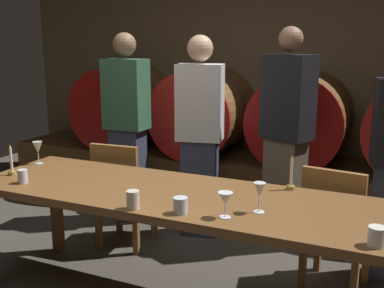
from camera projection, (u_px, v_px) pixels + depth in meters
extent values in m
cube|color=brown|center=(268.00, 64.00, 5.01)|extent=(5.97, 0.24, 2.84)
cube|color=brown|center=(249.00, 181.00, 4.77)|extent=(5.38, 0.90, 0.51)
cylinder|color=brown|center=(126.00, 107.00, 5.21)|extent=(0.86, 0.88, 0.86)
cylinder|color=maroon|center=(103.00, 112.00, 4.80)|extent=(0.88, 0.03, 0.88)
cylinder|color=maroon|center=(146.00, 102.00, 5.61)|extent=(0.88, 0.03, 0.88)
cylinder|color=#2D2D33|center=(126.00, 107.00, 5.21)|extent=(0.87, 0.04, 0.87)
cylinder|color=brown|center=(205.00, 112.00, 4.82)|extent=(0.86, 0.88, 0.86)
cylinder|color=#B21C16|center=(187.00, 119.00, 4.42)|extent=(0.88, 0.03, 0.88)
cylinder|color=#B21C16|center=(221.00, 106.00, 5.23)|extent=(0.88, 0.03, 0.88)
cylinder|color=#2D2D33|center=(205.00, 112.00, 4.82)|extent=(0.87, 0.04, 0.87)
cylinder|color=brown|center=(302.00, 118.00, 4.42)|extent=(0.86, 0.88, 0.86)
cylinder|color=maroon|center=(292.00, 126.00, 4.02)|extent=(0.88, 0.03, 0.88)
cylinder|color=maroon|center=(311.00, 112.00, 4.82)|extent=(0.88, 0.03, 0.88)
cylinder|color=#2D2D33|center=(302.00, 118.00, 4.42)|extent=(0.87, 0.04, 0.87)
cube|color=brown|center=(185.00, 198.00, 2.77)|extent=(2.74, 0.80, 0.05)
cube|color=brown|center=(57.00, 209.00, 3.68)|extent=(0.07, 0.07, 0.72)
cube|color=brown|center=(126.00, 193.00, 3.82)|extent=(0.43, 0.43, 0.04)
cube|color=brown|center=(114.00, 172.00, 3.60)|extent=(0.40, 0.07, 0.42)
cube|color=brown|center=(154.00, 214.00, 3.97)|extent=(0.05, 0.05, 0.42)
cube|color=brown|center=(119.00, 210.00, 4.08)|extent=(0.05, 0.05, 0.42)
cube|color=brown|center=(136.00, 229.00, 3.66)|extent=(0.05, 0.05, 0.42)
cube|color=brown|center=(99.00, 224.00, 3.77)|extent=(0.05, 0.05, 0.42)
cube|color=brown|center=(338.00, 227.00, 3.12)|extent=(0.45, 0.45, 0.04)
cube|color=brown|center=(332.00, 202.00, 2.92)|extent=(0.40, 0.10, 0.42)
cube|color=brown|center=(367.00, 255.00, 3.22)|extent=(0.05, 0.05, 0.42)
cube|color=brown|center=(318.00, 244.00, 3.39)|extent=(0.05, 0.05, 0.42)
cube|color=brown|center=(355.00, 276.00, 2.94)|extent=(0.05, 0.05, 0.42)
cube|color=brown|center=(303.00, 262.00, 3.11)|extent=(0.05, 0.05, 0.42)
cube|color=#33384C|center=(128.00, 174.00, 4.35)|extent=(0.30, 0.20, 0.88)
cube|color=#336047|center=(126.00, 94.00, 4.19)|extent=(0.38, 0.24, 0.63)
sphere|color=#8C664C|center=(124.00, 44.00, 4.09)|extent=(0.21, 0.21, 0.21)
cube|color=#33384C|center=(200.00, 187.00, 4.01)|extent=(0.34, 0.26, 0.85)
cube|color=silver|center=(200.00, 102.00, 3.85)|extent=(0.42, 0.32, 0.63)
sphere|color=#D8A884|center=(200.00, 48.00, 3.75)|extent=(0.21, 0.21, 0.21)
cube|color=brown|center=(284.00, 192.00, 3.82)|extent=(0.35, 0.30, 0.90)
cube|color=black|center=(288.00, 97.00, 3.64)|extent=(0.44, 0.37, 0.67)
sphere|color=#8C664C|center=(291.00, 39.00, 3.55)|extent=(0.19, 0.19, 0.19)
cylinder|color=olive|center=(12.00, 173.00, 3.15)|extent=(0.05, 0.05, 0.02)
cylinder|color=#EDE5CC|center=(11.00, 160.00, 3.13)|extent=(0.02, 0.02, 0.17)
cone|color=yellow|center=(10.00, 146.00, 3.11)|extent=(0.01, 0.01, 0.02)
cylinder|color=olive|center=(291.00, 188.00, 2.84)|extent=(0.05, 0.05, 0.02)
cylinder|color=#EDE5CC|center=(291.00, 172.00, 2.82)|extent=(0.02, 0.02, 0.17)
cone|color=yellow|center=(292.00, 157.00, 2.80)|extent=(0.01, 0.01, 0.02)
cylinder|color=silver|center=(39.00, 163.00, 3.44)|extent=(0.06, 0.06, 0.00)
cylinder|color=silver|center=(38.00, 158.00, 3.43)|extent=(0.01, 0.01, 0.08)
cone|color=silver|center=(38.00, 148.00, 3.41)|extent=(0.07, 0.07, 0.09)
cylinder|color=white|center=(225.00, 217.00, 2.40)|extent=(0.06, 0.06, 0.00)
cylinder|color=white|center=(225.00, 211.00, 2.39)|extent=(0.01, 0.01, 0.07)
cone|color=white|center=(225.00, 199.00, 2.37)|extent=(0.08, 0.08, 0.07)
cylinder|color=white|center=(259.00, 212.00, 2.47)|extent=(0.06, 0.06, 0.00)
cylinder|color=white|center=(259.00, 204.00, 2.46)|extent=(0.01, 0.01, 0.08)
cone|color=white|center=(259.00, 190.00, 2.44)|extent=(0.06, 0.06, 0.08)
cylinder|color=silver|center=(23.00, 176.00, 2.96)|extent=(0.06, 0.06, 0.09)
cylinder|color=beige|center=(133.00, 200.00, 2.51)|extent=(0.07, 0.07, 0.10)
cylinder|color=silver|center=(180.00, 205.00, 2.44)|extent=(0.08, 0.08, 0.09)
cylinder|color=white|center=(377.00, 237.00, 2.05)|extent=(0.08, 0.08, 0.09)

